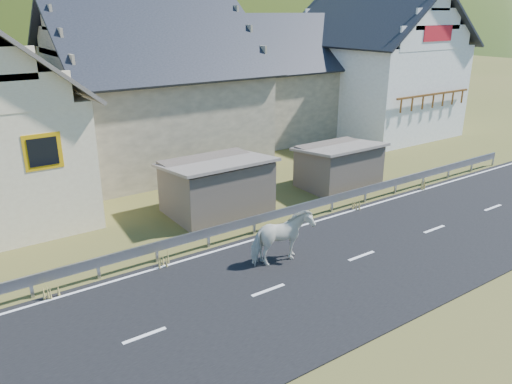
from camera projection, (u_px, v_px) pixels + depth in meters
ground at (361, 257)px, 17.34m from camera, size 160.00×160.00×0.00m
road at (361, 257)px, 17.33m from camera, size 60.00×7.00×0.04m
lane_markings at (361, 256)px, 17.32m from camera, size 60.00×6.60×0.01m
guardrail at (295, 209)px, 20.00m from camera, size 28.10×0.09×0.75m
shed_left at (217, 187)px, 20.94m from camera, size 4.30×3.30×2.40m
shed_right at (338, 167)px, 24.04m from camera, size 3.80×2.90×2.20m
house_stone_a at (151, 79)px, 26.85m from camera, size 10.80×9.80×8.90m
house_stone_b at (278, 71)px, 33.86m from camera, size 9.80×8.80×8.10m
house_white at (373, 57)px, 34.44m from camera, size 8.80×10.80×9.70m
horse at (282, 238)px, 16.60m from camera, size 1.08×2.18×1.80m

